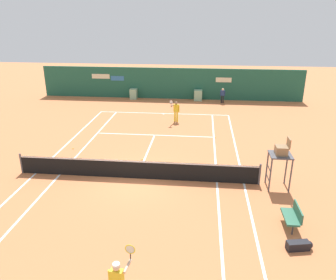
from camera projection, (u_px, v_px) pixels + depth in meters
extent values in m
plane|color=#C67042|center=(137.00, 178.00, 16.70)|extent=(80.00, 80.00, 0.00)
cube|color=white|center=(164.00, 113.00, 27.58)|extent=(10.60, 0.10, 0.01)
cube|color=white|center=(36.00, 173.00, 17.22)|extent=(0.10, 23.40, 0.01)
cube|color=white|center=(60.00, 174.00, 17.09)|extent=(0.10, 23.40, 0.01)
cube|color=white|center=(217.00, 182.00, 16.31)|extent=(0.10, 23.40, 0.01)
cube|color=white|center=(244.00, 183.00, 16.19)|extent=(0.10, 23.40, 0.01)
cube|color=white|center=(155.00, 135.00, 22.65)|extent=(8.00, 0.10, 0.01)
cube|color=white|center=(147.00, 153.00, 19.68)|extent=(0.10, 6.40, 0.01)
cube|color=white|center=(163.00, 114.00, 27.44)|extent=(0.10, 0.24, 0.01)
cylinder|color=#4C4C51|center=(21.00, 163.00, 17.10)|extent=(0.10, 0.10, 1.07)
cylinder|color=#4C4C51|center=(260.00, 174.00, 15.93)|extent=(0.10, 0.10, 1.07)
cube|color=black|center=(136.00, 170.00, 16.53)|extent=(12.00, 0.03, 0.95)
cube|color=white|center=(136.00, 162.00, 16.38)|extent=(12.00, 0.04, 0.06)
cube|color=#1E5642|center=(170.00, 83.00, 31.99)|extent=(25.00, 0.24, 2.95)
cube|color=#2D6BA8|center=(117.00, 78.00, 32.21)|extent=(1.29, 0.02, 0.44)
cube|color=beige|center=(101.00, 76.00, 32.31)|extent=(1.76, 0.02, 0.44)
cube|color=beige|center=(224.00, 80.00, 31.20)|extent=(1.46, 0.02, 0.44)
cube|color=#8CB793|center=(134.00, 94.00, 32.17)|extent=(0.64, 0.70, 0.98)
cube|color=#8CB793|center=(198.00, 95.00, 31.56)|extent=(0.75, 0.70, 1.00)
cylinder|color=#47474C|center=(270.00, 176.00, 15.17)|extent=(0.07, 0.07, 1.65)
cylinder|color=#47474C|center=(267.00, 167.00, 16.00)|extent=(0.07, 0.07, 1.65)
cylinder|color=#47474C|center=(291.00, 177.00, 15.08)|extent=(0.07, 0.07, 1.65)
cylinder|color=#47474C|center=(286.00, 168.00, 15.92)|extent=(0.07, 0.07, 1.65)
cylinder|color=#47474C|center=(268.00, 178.00, 15.70)|extent=(0.04, 0.81, 0.04)
cylinder|color=#47474C|center=(269.00, 168.00, 15.53)|extent=(0.04, 0.81, 0.04)
cube|color=#47474C|center=(281.00, 155.00, 15.24)|extent=(1.00, 1.00, 0.06)
cube|color=olive|center=(281.00, 150.00, 15.16)|extent=(0.52, 0.56, 0.40)
cube|color=olive|center=(289.00, 143.00, 15.00)|extent=(0.06, 0.56, 0.45)
cylinder|color=#38383D|center=(292.00, 230.00, 12.38)|extent=(0.06, 0.06, 0.38)
cylinder|color=#38383D|center=(286.00, 214.00, 13.35)|extent=(0.06, 0.06, 0.38)
cube|color=#2D664C|center=(290.00, 217.00, 12.79)|extent=(0.48, 1.20, 0.08)
cube|color=#2D664C|center=(298.00, 212.00, 12.67)|extent=(0.06, 1.20, 0.42)
cube|color=black|center=(298.00, 246.00, 11.60)|extent=(0.83, 0.45, 0.32)
sphere|color=black|center=(309.00, 245.00, 11.64)|extent=(0.29, 0.29, 0.28)
cylinder|color=yellow|center=(177.00, 117.00, 25.35)|extent=(0.13, 0.13, 0.80)
cylinder|color=yellow|center=(175.00, 116.00, 25.41)|extent=(0.13, 0.13, 0.80)
cube|color=yellow|center=(176.00, 108.00, 25.14)|extent=(0.39, 0.27, 0.56)
sphere|color=#8C664C|center=(176.00, 103.00, 25.00)|extent=(0.22, 0.22, 0.22)
cylinder|color=yellow|center=(179.00, 109.00, 25.09)|extent=(0.08, 0.08, 0.54)
cylinder|color=#8C664C|center=(172.00, 106.00, 24.88)|extent=(0.20, 0.54, 0.08)
cylinder|color=black|center=(171.00, 105.00, 24.61)|extent=(0.03, 0.03, 0.22)
torus|color=black|center=(171.00, 102.00, 24.52)|extent=(0.30, 0.09, 0.30)
cylinder|color=silver|center=(171.00, 102.00, 24.52)|extent=(0.25, 0.06, 0.26)
cube|color=yellow|center=(117.00, 278.00, 8.99)|extent=(0.37, 0.24, 0.54)
sphere|color=beige|center=(116.00, 267.00, 8.86)|extent=(0.21, 0.21, 0.21)
cylinder|color=white|center=(116.00, 265.00, 8.83)|extent=(0.20, 0.20, 0.06)
cylinder|color=yellow|center=(110.00, 278.00, 9.05)|extent=(0.08, 0.08, 0.52)
cylinder|color=beige|center=(127.00, 266.00, 9.10)|extent=(0.15, 0.53, 0.08)
cylinder|color=black|center=(130.00, 257.00, 9.30)|extent=(0.03, 0.03, 0.22)
torus|color=yellow|center=(130.00, 249.00, 9.21)|extent=(0.30, 0.06, 0.30)
cylinder|color=silver|center=(130.00, 249.00, 9.21)|extent=(0.26, 0.04, 0.26)
cylinder|color=black|center=(223.00, 99.00, 30.65)|extent=(0.11, 0.11, 0.70)
cylinder|color=black|center=(221.00, 99.00, 30.69)|extent=(0.11, 0.11, 0.70)
cube|color=navy|center=(223.00, 93.00, 30.46)|extent=(0.34, 0.22, 0.49)
sphere|color=beige|center=(223.00, 89.00, 30.34)|extent=(0.19, 0.19, 0.19)
cylinder|color=navy|center=(225.00, 93.00, 30.43)|extent=(0.07, 0.07, 0.47)
cylinder|color=navy|center=(221.00, 93.00, 30.52)|extent=(0.07, 0.07, 0.47)
sphere|color=#CCE033|center=(73.00, 148.00, 20.32)|extent=(0.07, 0.07, 0.07)
sphere|color=#CCE033|center=(142.00, 159.00, 18.79)|extent=(0.07, 0.07, 0.07)
sphere|color=#CCE033|center=(215.00, 137.00, 22.12)|extent=(0.07, 0.07, 0.07)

